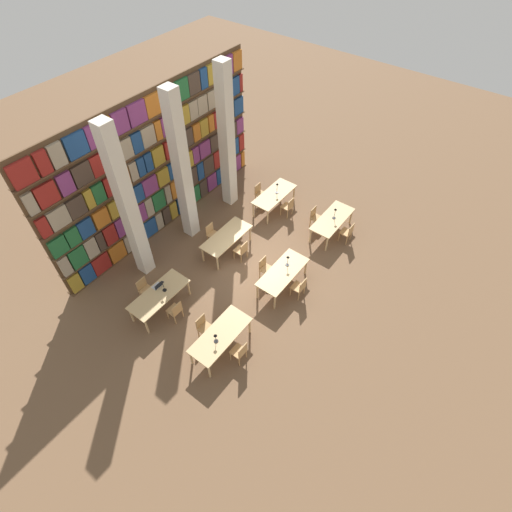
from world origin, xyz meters
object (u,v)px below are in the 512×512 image
Objects in this scene: chair_6 at (175,310)px; pillar_right at (227,140)px; desk_lamp_3 at (163,284)px; chair_11 at (260,193)px; chair_8 at (242,250)px; pillar_center at (182,170)px; reading_table_4 at (227,238)px; chair_1 at (204,327)px; chair_9 at (212,233)px; reading_table_2 at (332,220)px; desk_lamp_0 at (215,337)px; reading_table_0 at (221,336)px; reading_table_3 at (159,295)px; pillar_left at (128,207)px; chair_0 at (240,352)px; chair_7 at (145,289)px; chair_2 at (299,287)px; laptop at (157,286)px; chair_3 at (265,268)px; reading_table_1 at (283,273)px; chair_5 at (315,217)px; chair_4 at (347,232)px; reading_table_5 at (274,195)px; desk_lamp_1 at (288,259)px; desk_lamp_4 at (277,186)px; desk_lamp_2 at (335,212)px.

pillar_right is at bearing 23.22° from chair_6.
pillar_right is at bearing 18.01° from desk_lamp_3.
chair_8 is at bearing 25.28° from chair_11.
pillar_center is 2.95m from reading_table_4.
chair_9 is (3.32, 2.57, 0.00)m from chair_1.
desk_lamp_0 is at bearing 179.38° from reading_table_2.
desk_lamp_0 reaches higher than reading_table_0.
reading_table_3 is (-3.34, -1.76, -2.32)m from pillar_center.
chair_1 is (-0.81, -3.66, -2.52)m from pillar_left.
reading_table_2 is (6.60, 0.61, 0.20)m from chair_0.
chair_7 is at bearing -169.93° from pillar_right.
chair_2 is 5.27m from chair_11.
chair_3 is at bearing 143.61° from laptop.
reading_table_2 is at bearing -37.92° from pillar_left.
reading_table_1 is 3.85m from chair_6.
reading_table_1 is (3.19, 0.63, 0.20)m from chair_0.
chair_2 is 3.41m from reading_table_4.
reading_table_0 is 2.39× the size of chair_5.
pillar_left reaches higher than chair_4.
pillar_left is 2.76m from laptop.
pillar_center is 5.95m from reading_table_0.
reading_table_5 is (3.30, 1.94, 0.20)m from chair_3.
laptop is at bearing 135.94° from reading_table_1.
chair_11 is (6.53, 1.41, 0.00)m from chair_6.
reading_table_0 is 1.00× the size of reading_table_5.
reading_table_3 is (-3.24, 3.46, 0.20)m from chair_2.
pillar_right is at bearing 37.44° from reading_table_0.
reading_table_4 is at bearing 86.80° from reading_table_1.
reading_table_0 is at bearing 179.07° from desk_lamp_1.
reading_table_4 is at bearing 11.11° from chair_6.
chair_0 reaches higher than reading_table_5.
desk_lamp_4 is at bearing 26.42° from chair_0.
reading_table_1 is 4.52× the size of desk_lamp_1.
chair_3 and chair_7 have the same top height.
chair_2 is 1.00× the size of chair_8.
pillar_right is 6.78× the size of chair_4.
desk_lamp_3 reaches higher than desk_lamp_0.
pillar_center is at bearing 57.52° from chair_0.
pillar_center reaches higher than desk_lamp_2.
chair_7 is at bearing 87.06° from desk_lamp_0.
chair_2 is 1.00× the size of chair_4.
desk_lamp_4 reaches higher than reading_table_4.
desk_lamp_3 reaches higher than chair_9.
chair_5 is at bearing -10.94° from chair_6.
laptop is (0.19, 0.25, 0.12)m from reading_table_3.
desk_lamp_4 is at bearing 89.58° from chair_4.
chair_5 is at bearing 11.85° from reading_table_1.
reading_table_2 is 7.00m from chair_6.
reading_table_5 is (6.49, 2.58, 0.00)m from reading_table_0.
desk_lamp_3 reaches higher than chair_6.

